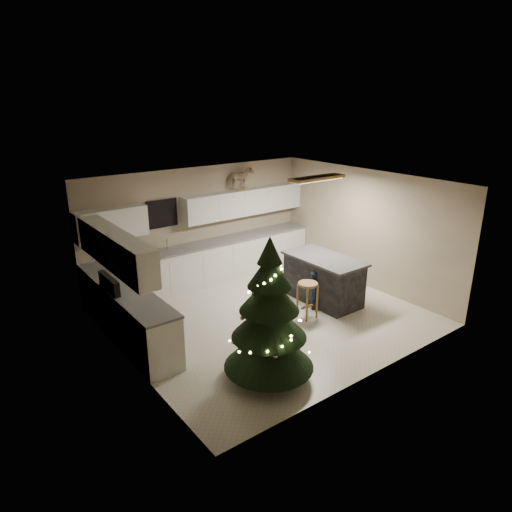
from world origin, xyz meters
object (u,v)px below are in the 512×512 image
bar_stool (308,291)px  rocking_horse (241,178)px  toddler (314,290)px  island (323,279)px  christmas_tree (269,323)px

bar_stool → rocking_horse: bearing=81.0°
rocking_horse → toddler: bearing=176.0°
island → rocking_horse: (-0.35, 2.42, 1.79)m
island → toddler: bearing=-158.2°
bar_stool → christmas_tree: (-1.83, -1.12, 0.38)m
christmas_tree → toddler: bearing=31.0°
bar_stool → toddler: 0.48m
bar_stool → rocking_horse: (0.45, 2.81, 1.73)m
christmas_tree → island: bearing=29.7°
christmas_tree → rocking_horse: size_ratio=3.77×
island → toddler: 0.44m
toddler → island: bearing=-23.5°
toddler → rocking_horse: bearing=43.6°
bar_stool → toddler: (0.40, 0.22, -0.14)m
island → christmas_tree: 3.06m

